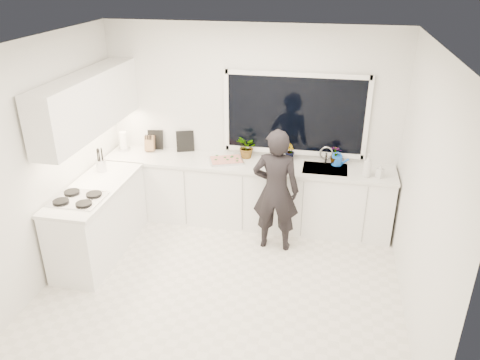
# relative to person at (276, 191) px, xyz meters

# --- Properties ---
(floor) EXTENTS (4.00, 3.50, 0.02)m
(floor) POSITION_rel_person_xyz_m (-0.47, -0.90, -0.81)
(floor) COLOR beige
(floor) RESTS_ON ground
(wall_back) EXTENTS (4.00, 0.02, 2.70)m
(wall_back) POSITION_rel_person_xyz_m (-0.47, 0.86, 0.55)
(wall_back) COLOR white
(wall_back) RESTS_ON ground
(wall_left) EXTENTS (0.02, 3.50, 2.70)m
(wall_left) POSITION_rel_person_xyz_m (-2.48, -0.90, 0.55)
(wall_left) COLOR white
(wall_left) RESTS_ON ground
(wall_right) EXTENTS (0.02, 3.50, 2.70)m
(wall_right) POSITION_rel_person_xyz_m (1.54, -0.90, 0.55)
(wall_right) COLOR white
(wall_right) RESTS_ON ground
(ceiling) EXTENTS (4.00, 3.50, 0.02)m
(ceiling) POSITION_rel_person_xyz_m (-0.47, -0.90, 1.91)
(ceiling) COLOR white
(ceiling) RESTS_ON wall_back
(window) EXTENTS (1.80, 0.02, 1.00)m
(window) POSITION_rel_person_xyz_m (0.13, 0.82, 0.75)
(window) COLOR black
(window) RESTS_ON wall_back
(base_cabinets_back) EXTENTS (3.92, 0.58, 0.88)m
(base_cabinets_back) POSITION_rel_person_xyz_m (-0.47, 0.55, -0.36)
(base_cabinets_back) COLOR white
(base_cabinets_back) RESTS_ON floor
(base_cabinets_left) EXTENTS (0.58, 1.60, 0.88)m
(base_cabinets_left) POSITION_rel_person_xyz_m (-2.14, -0.55, -0.36)
(base_cabinets_left) COLOR white
(base_cabinets_left) RESTS_ON floor
(countertop_back) EXTENTS (3.94, 0.62, 0.04)m
(countertop_back) POSITION_rel_person_xyz_m (-0.47, 0.54, 0.10)
(countertop_back) COLOR silver
(countertop_back) RESTS_ON base_cabinets_back
(countertop_left) EXTENTS (0.62, 1.60, 0.04)m
(countertop_left) POSITION_rel_person_xyz_m (-2.14, -0.55, 0.10)
(countertop_left) COLOR silver
(countertop_left) RESTS_ON base_cabinets_left
(upper_cabinets) EXTENTS (0.34, 2.10, 0.70)m
(upper_cabinets) POSITION_rel_person_xyz_m (-2.26, -0.20, 1.05)
(upper_cabinets) COLOR white
(upper_cabinets) RESTS_ON wall_left
(sink) EXTENTS (0.58, 0.42, 0.14)m
(sink) POSITION_rel_person_xyz_m (0.58, 0.55, 0.07)
(sink) COLOR silver
(sink) RESTS_ON countertop_back
(faucet) EXTENTS (0.03, 0.03, 0.22)m
(faucet) POSITION_rel_person_xyz_m (0.58, 0.75, 0.23)
(faucet) COLOR silver
(faucet) RESTS_ON countertop_back
(stovetop) EXTENTS (0.56, 0.48, 0.03)m
(stovetop) POSITION_rel_person_xyz_m (-2.16, -0.90, 0.13)
(stovetop) COLOR black
(stovetop) RESTS_ON countertop_left
(person) EXTENTS (0.59, 0.39, 1.61)m
(person) POSITION_rel_person_xyz_m (0.00, 0.00, 0.00)
(person) COLOR black
(person) RESTS_ON floor
(pizza_tray) EXTENTS (0.53, 0.47, 0.03)m
(pizza_tray) POSITION_rel_person_xyz_m (-0.75, 0.52, 0.13)
(pizza_tray) COLOR silver
(pizza_tray) RESTS_ON countertop_back
(pizza) EXTENTS (0.48, 0.42, 0.01)m
(pizza) POSITION_rel_person_xyz_m (-0.75, 0.52, 0.15)
(pizza) COLOR red
(pizza) RESTS_ON pizza_tray
(watering_can) EXTENTS (0.15, 0.15, 0.13)m
(watering_can) POSITION_rel_person_xyz_m (0.72, 0.71, 0.18)
(watering_can) COLOR blue
(watering_can) RESTS_ON countertop_back
(paper_towel_roll) EXTENTS (0.14, 0.14, 0.26)m
(paper_towel_roll) POSITION_rel_person_xyz_m (-2.29, 0.65, 0.25)
(paper_towel_roll) COLOR white
(paper_towel_roll) RESTS_ON countertop_back
(knife_block) EXTENTS (0.14, 0.12, 0.22)m
(knife_block) POSITION_rel_person_xyz_m (-1.90, 0.69, 0.23)
(knife_block) COLOR #A0794A
(knife_block) RESTS_ON countertop_back
(utensil_crock) EXTENTS (0.14, 0.14, 0.16)m
(utensil_crock) POSITION_rel_person_xyz_m (-2.26, -0.10, 0.20)
(utensil_crock) COLOR #B4B5B9
(utensil_crock) RESTS_ON countertop_left
(picture_frame_large) EXTENTS (0.22, 0.05, 0.28)m
(picture_frame_large) POSITION_rel_person_xyz_m (-1.85, 0.79, 0.26)
(picture_frame_large) COLOR black
(picture_frame_large) RESTS_ON countertop_back
(picture_frame_small) EXTENTS (0.24, 0.10, 0.30)m
(picture_frame_small) POSITION_rel_person_xyz_m (-1.41, 0.79, 0.27)
(picture_frame_small) COLOR black
(picture_frame_small) RESTS_ON countertop_back
(herb_plants) EXTENTS (1.48, 0.38, 0.33)m
(herb_plants) POSITION_rel_person_xyz_m (-0.18, 0.71, 0.27)
(herb_plants) COLOR #26662D
(herb_plants) RESTS_ON countertop_back
(soap_bottles) EXTENTS (0.28, 0.13, 0.29)m
(soap_bottles) POSITION_rel_person_xyz_m (1.13, 0.40, 0.25)
(soap_bottles) COLOR #D8BF66
(soap_bottles) RESTS_ON countertop_back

